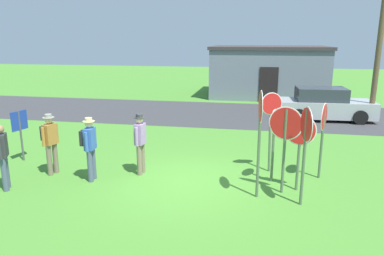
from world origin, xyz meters
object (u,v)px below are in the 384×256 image
at_px(stop_sign_leaning_left, 274,134).
at_px(person_in_dark_shirt, 140,140).
at_px(parked_car_on_street, 324,105).
at_px(stop_sign_leaning_right, 260,125).
at_px(utility_pole, 382,27).
at_px(info_panel_leftmost, 20,127).
at_px(stop_sign_center_cluster, 271,119).
at_px(stop_sign_far_back, 305,138).
at_px(stop_sign_low_front, 285,134).
at_px(person_near_signs, 50,140).
at_px(person_in_blue, 89,144).
at_px(person_on_left, 3,154).
at_px(stop_sign_nearest, 323,128).
at_px(stop_sign_rear_right, 300,139).

height_order(stop_sign_leaning_left, person_in_dark_shirt, stop_sign_leaning_left).
relative_size(parked_car_on_street, stop_sign_leaning_right, 1.68).
relative_size(utility_pole, info_panel_leftmost, 5.11).
bearing_deg(parked_car_on_street, stop_sign_center_cluster, -109.57).
distance_m(stop_sign_leaning_right, stop_sign_far_back, 1.05).
height_order(utility_pole, stop_sign_leaning_left, utility_pole).
relative_size(stop_sign_low_front, person_in_dark_shirt, 1.26).
height_order(stop_sign_leaning_left, info_panel_leftmost, stop_sign_leaning_left).
xyz_separation_m(stop_sign_leaning_right, person_in_dark_shirt, (-3.26, 0.96, -0.80)).
distance_m(stop_sign_leaning_left, stop_sign_low_front, 0.77).
distance_m(parked_car_on_street, person_near_signs, 12.47).
bearing_deg(person_in_blue, utility_pole, 42.99).
xyz_separation_m(parked_car_on_street, person_on_left, (-9.25, -10.14, 0.26)).
relative_size(stop_sign_leaning_left, info_panel_leftmost, 1.25).
bearing_deg(person_on_left, utility_pole, 40.90).
distance_m(utility_pole, stop_sign_leaning_left, 9.60).
distance_m(person_in_dark_shirt, person_in_blue, 1.37).
bearing_deg(info_panel_leftmost, person_on_left, -64.33).
relative_size(stop_sign_nearest, info_panel_leftmost, 1.32).
relative_size(person_on_left, info_panel_leftmost, 1.06).
xyz_separation_m(stop_sign_nearest, person_in_blue, (-6.10, -1.33, -0.42)).
xyz_separation_m(stop_sign_leaning_right, stop_sign_center_cluster, (0.30, 1.89, -0.26)).
relative_size(stop_sign_nearest, person_on_left, 1.24).
relative_size(stop_sign_center_cluster, person_in_dark_shirt, 1.32).
xyz_separation_m(stop_sign_far_back, person_in_blue, (-5.43, 0.48, -0.58)).
bearing_deg(person_in_blue, stop_sign_leaning_left, 9.95).
xyz_separation_m(stop_sign_leaning_left, info_panel_leftmost, (-7.66, 0.28, -0.23)).
xyz_separation_m(parked_car_on_street, info_panel_leftmost, (-10.26, -8.04, 0.40)).
height_order(parked_car_on_street, stop_sign_leaning_right, stop_sign_leaning_right).
bearing_deg(stop_sign_center_cluster, stop_sign_far_back, -71.71).
bearing_deg(parked_car_on_street, stop_sign_nearest, -99.44).
relative_size(parked_car_on_street, stop_sign_rear_right, 2.25).
height_order(stop_sign_nearest, person_in_dark_shirt, stop_sign_nearest).
bearing_deg(stop_sign_center_cluster, stop_sign_leaning_right, -99.16).
bearing_deg(stop_sign_far_back, person_on_left, -176.07).
height_order(utility_pole, stop_sign_low_front, utility_pole).
height_order(stop_sign_low_front, person_in_blue, stop_sign_low_front).
height_order(parked_car_on_street, person_near_signs, person_near_signs).
xyz_separation_m(stop_sign_rear_right, person_in_blue, (-5.41, -0.40, -0.31)).
bearing_deg(stop_sign_leaning_left, stop_sign_rear_right, -35.82).
height_order(person_in_dark_shirt, info_panel_leftmost, person_in_dark_shirt).
xyz_separation_m(stop_sign_nearest, stop_sign_leaning_left, (-1.30, -0.49, -0.11)).
bearing_deg(info_panel_leftmost, stop_sign_far_back, -10.96).
bearing_deg(stop_sign_nearest, stop_sign_low_front, -131.55).
distance_m(stop_sign_rear_right, stop_sign_center_cluster, 1.44).
bearing_deg(person_on_left, stop_sign_leaning_right, 6.72).
height_order(stop_sign_low_front, stop_sign_far_back, stop_sign_far_back).
height_order(stop_sign_nearest, stop_sign_leaning_left, stop_sign_nearest).
relative_size(person_in_dark_shirt, person_on_left, 1.03).
relative_size(stop_sign_rear_right, person_in_blue, 1.12).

